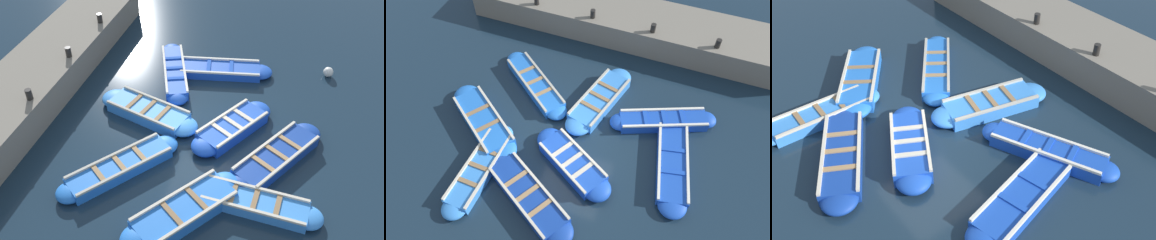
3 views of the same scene
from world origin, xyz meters
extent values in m
plane|color=#162838|center=(0.00, 0.00, 0.00)|extent=(120.00, 120.00, 0.00)
cube|color=#1947B7|center=(-0.45, 3.24, 0.14)|extent=(3.04, 1.54, 0.29)
ellipsoid|color=#1947B7|center=(-1.87, 2.94, 0.14)|extent=(1.07, 1.05, 0.29)
ellipsoid|color=#1947B7|center=(0.97, 3.54, 0.14)|extent=(1.07, 1.05, 0.29)
cube|color=silver|center=(-0.36, 2.81, 0.32)|extent=(2.80, 0.67, 0.07)
cube|color=silver|center=(-0.54, 3.67, 0.32)|extent=(2.80, 0.67, 0.07)
cube|color=#1947B7|center=(-0.85, 3.15, 0.31)|extent=(0.31, 0.85, 0.04)
cube|color=#1947B7|center=(-0.05, 3.33, 0.31)|extent=(0.31, 0.85, 0.04)
cube|color=#1947B7|center=(0.71, 0.26, 0.20)|extent=(1.98, 2.50, 0.40)
ellipsoid|color=#1947B7|center=(0.13, -0.76, 0.20)|extent=(1.21, 1.22, 0.40)
ellipsoid|color=#1947B7|center=(1.29, 1.28, 0.20)|extent=(1.21, 1.22, 0.40)
cube|color=beige|center=(1.08, 0.04, 0.43)|extent=(1.21, 2.03, 0.07)
cube|color=beige|center=(0.33, 0.48, 0.43)|extent=(1.21, 2.03, 0.07)
cube|color=beige|center=(0.46, -0.17, 0.42)|extent=(0.80, 0.54, 0.04)
cube|color=beige|center=(0.71, 0.26, 0.42)|extent=(0.80, 0.54, 0.04)
cube|color=beige|center=(0.95, 0.69, 0.42)|extent=(0.80, 0.54, 0.04)
cube|color=#3884E0|center=(1.94, -2.42, 0.16)|extent=(2.85, 0.92, 0.31)
ellipsoid|color=#3884E0|center=(0.53, -2.38, 0.16)|extent=(0.82, 0.79, 0.31)
ellipsoid|color=#3884E0|center=(3.35, -2.46, 0.16)|extent=(0.82, 0.79, 0.31)
cube|color=beige|center=(1.93, -2.80, 0.35)|extent=(2.77, 0.16, 0.07)
cube|color=beige|center=(1.95, -2.04, 0.35)|extent=(2.77, 0.16, 0.07)
cube|color=olive|center=(1.34, -2.40, 0.33)|extent=(0.16, 0.74, 0.04)
cube|color=olive|center=(1.94, -2.42, 0.33)|extent=(0.16, 0.74, 0.04)
cube|color=olive|center=(2.54, -2.44, 0.33)|extent=(0.16, 0.74, 0.04)
cube|color=#1947B7|center=(-1.98, 2.57, 0.17)|extent=(1.85, 3.03, 0.35)
ellipsoid|color=#1947B7|center=(-1.41, 1.20, 0.17)|extent=(0.93, 0.94, 0.35)
ellipsoid|color=#1947B7|center=(-2.55, 3.94, 0.17)|extent=(0.93, 0.94, 0.35)
cube|color=silver|center=(-1.67, 2.70, 0.38)|extent=(1.19, 2.72, 0.07)
cube|color=silver|center=(-2.30, 2.44, 0.38)|extent=(1.19, 2.72, 0.07)
cube|color=#1947B7|center=(-1.74, 1.99, 0.37)|extent=(0.67, 0.39, 0.04)
cube|color=#1947B7|center=(-1.98, 2.57, 0.37)|extent=(0.67, 0.39, 0.04)
cube|color=#1947B7|center=(-2.22, 3.16, 0.37)|extent=(0.67, 0.39, 0.04)
cube|color=blue|center=(-1.99, -2.28, 0.17)|extent=(2.51, 2.96, 0.33)
ellipsoid|color=blue|center=(-2.91, -3.51, 0.17)|extent=(1.08, 1.09, 0.33)
ellipsoid|color=blue|center=(-1.07, -1.05, 0.17)|extent=(1.08, 1.09, 0.33)
cube|color=#B2AD9E|center=(-1.69, -2.51, 0.37)|extent=(1.88, 2.46, 0.07)
cube|color=#B2AD9E|center=(-2.29, -2.06, 0.37)|extent=(1.88, 2.46, 0.07)
cube|color=#9E7A51|center=(-2.38, -2.81, 0.35)|extent=(0.67, 0.55, 0.04)
cube|color=#9E7A51|center=(-1.99, -2.28, 0.35)|extent=(0.67, 0.55, 0.04)
cube|color=#9E7A51|center=(-1.60, -1.76, 0.35)|extent=(0.67, 0.55, 0.04)
cube|color=blue|center=(0.25, -3.21, 0.19)|extent=(2.46, 2.88, 0.38)
ellipsoid|color=blue|center=(-0.56, -4.35, 0.19)|extent=(1.33, 1.34, 0.38)
ellipsoid|color=blue|center=(1.06, -2.07, 0.19)|extent=(1.33, 1.34, 0.38)
cube|color=beige|center=(0.63, -3.49, 0.41)|extent=(1.66, 2.29, 0.07)
cube|color=beige|center=(-0.14, -2.94, 0.41)|extent=(1.66, 2.29, 0.07)
cube|color=olive|center=(0.02, -3.53, 0.40)|extent=(0.82, 0.64, 0.04)
cube|color=olive|center=(0.48, -2.89, 0.40)|extent=(0.82, 0.64, 0.04)
cube|color=navy|center=(2.22, -0.58, 0.17)|extent=(2.28, 3.00, 0.34)
ellipsoid|color=navy|center=(1.50, -1.84, 0.17)|extent=(1.22, 1.23, 0.34)
ellipsoid|color=navy|center=(2.94, 0.69, 0.17)|extent=(1.22, 1.23, 0.34)
cube|color=beige|center=(2.60, -0.80, 0.38)|extent=(1.48, 2.52, 0.07)
cube|color=beige|center=(1.83, -0.36, 0.38)|extent=(1.48, 2.52, 0.07)
cube|color=#9E7A51|center=(1.91, -1.12, 0.36)|extent=(0.81, 0.54, 0.04)
cube|color=#9E7A51|center=(2.22, -0.58, 0.36)|extent=(0.81, 0.54, 0.04)
cube|color=#9E7A51|center=(2.52, -0.04, 0.36)|extent=(0.81, 0.54, 0.04)
cube|color=#3884E0|center=(-2.08, 0.22, 0.18)|extent=(2.83, 1.62, 0.36)
ellipsoid|color=#3884E0|center=(-3.38, 0.55, 0.18)|extent=(1.14, 1.12, 0.36)
ellipsoid|color=#3884E0|center=(-0.79, -0.11, 0.18)|extent=(1.14, 1.12, 0.36)
cube|color=#B2AD9E|center=(-2.20, -0.23, 0.40)|extent=(2.55, 0.72, 0.07)
cube|color=#B2AD9E|center=(-1.97, 0.66, 0.40)|extent=(2.55, 0.72, 0.07)
cube|color=olive|center=(-2.63, 0.36, 0.38)|extent=(0.35, 0.88, 0.04)
cube|color=olive|center=(-2.08, 0.22, 0.38)|extent=(0.35, 0.88, 0.04)
cube|color=olive|center=(-1.53, 0.08, 0.38)|extent=(0.35, 0.88, 0.04)
cube|color=slate|center=(-6.21, 0.00, 0.54)|extent=(2.46, 13.15, 1.08)
cylinder|color=black|center=(-5.33, -1.22, 1.26)|extent=(0.20, 0.20, 0.35)
cylinder|color=black|center=(-5.33, 1.22, 1.26)|extent=(0.20, 0.20, 0.35)
cylinder|color=black|center=(-5.33, 3.66, 1.26)|extent=(0.20, 0.20, 0.35)
sphere|color=silver|center=(-0.98, 0.13, 0.18)|extent=(0.35, 0.35, 0.35)
sphere|color=silver|center=(3.36, 4.22, 0.18)|extent=(0.36, 0.36, 0.36)
camera|label=1|loc=(2.52, -9.97, 9.71)|focal=42.00mm
camera|label=2|loc=(6.29, 2.57, 10.55)|focal=35.00mm
camera|label=3|loc=(4.85, 7.65, 8.28)|focal=42.00mm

